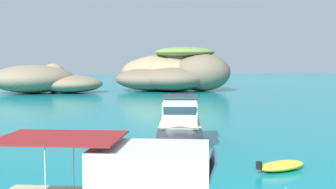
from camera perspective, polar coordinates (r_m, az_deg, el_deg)
name	(u,v)px	position (r m, az deg, el deg)	size (l,w,h in m)	color
islet_large	(173,73)	(83.30, 0.66, 2.81)	(24.64, 25.85, 8.14)	#9E8966
islet_small	(45,80)	(78.59, -15.61, 1.79)	(21.32, 15.01, 5.04)	#84755B
motorboat_charcoal	(180,132)	(26.05, 1.54, -4.85)	(5.85, 9.84, 2.96)	#2D2D33
dinghy_tender	(282,166)	(21.31, 14.49, -8.92)	(2.87, 1.63, 0.58)	yellow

